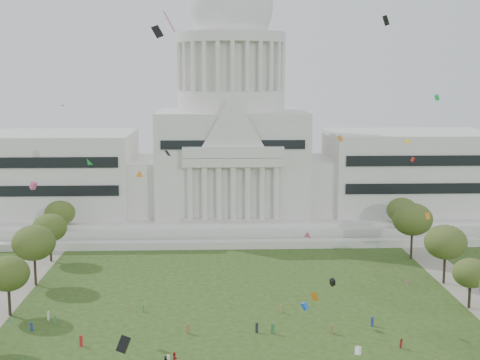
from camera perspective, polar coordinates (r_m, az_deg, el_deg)
capitol at (r=203.60m, az=-0.74°, el=2.54°), size 160.00×64.50×91.30m
row_tree_l_3 at (r=133.82m, az=-19.20°, el=-7.56°), size 8.12×8.12×11.55m
row_tree_r_3 at (r=138.10m, az=19.09°, el=-7.53°), size 7.01×7.01×9.98m
row_tree_l_4 at (r=150.66m, az=-17.19°, el=-5.15°), size 9.29×9.29×13.21m
row_tree_r_4 at (r=151.71m, az=17.14°, el=-5.09°), size 9.19×9.19×13.06m
row_tree_l_5 at (r=168.67m, az=-15.93°, el=-3.94°), size 8.33×8.33×11.85m
row_tree_r_5 at (r=169.83m, az=14.51°, el=-3.27°), size 9.82×9.82×13.96m
row_tree_l_6 at (r=186.31m, az=-15.12°, el=-2.74°), size 8.19×8.19×11.64m
row_tree_r_6 at (r=187.65m, az=13.66°, el=-2.53°), size 8.42×8.42×11.97m
person_2 at (r=117.59m, az=13.63°, el=-13.41°), size 0.96×0.97×1.74m
person_5 at (r=109.91m, az=-5.62°, el=-14.83°), size 1.20×1.73×1.73m
distant_crowd at (r=111.24m, az=-6.12°, el=-14.52°), size 61.92×41.04×1.91m
kite_swarm at (r=94.58m, az=1.03°, el=-2.09°), size 77.75×98.53×65.63m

